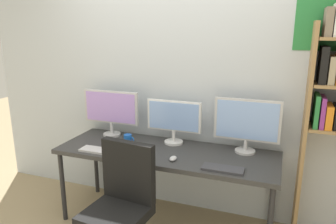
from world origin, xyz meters
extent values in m
cube|color=silver|center=(0.00, 1.02, 1.30)|extent=(4.39, 0.10, 2.60)
cube|color=#287F3D|center=(1.16, 0.97, 1.85)|extent=(0.34, 0.01, 0.41)
cube|color=#333333|center=(0.00, 0.60, 0.72)|extent=(1.99, 0.68, 0.04)
cylinder|color=#262628|center=(-0.95, 0.31, 0.35)|extent=(0.04, 0.04, 0.70)
cylinder|color=#262628|center=(-0.95, 0.89, 0.35)|extent=(0.04, 0.04, 0.70)
cylinder|color=#262628|center=(0.95, 0.89, 0.35)|extent=(0.04, 0.04, 0.70)
cube|color=#9E7A4C|center=(1.15, 0.83, 0.94)|extent=(0.03, 0.28, 1.87)
cube|color=#287F3D|center=(1.21, 0.82, 1.17)|extent=(0.03, 0.22, 0.26)
cube|color=#8C338C|center=(1.26, 0.82, 1.17)|extent=(0.03, 0.22, 0.25)
cube|color=orange|center=(1.31, 0.82, 1.14)|extent=(0.05, 0.22, 0.19)
cube|color=black|center=(1.37, 0.83, 1.13)|extent=(0.05, 0.22, 0.18)
cube|color=black|center=(1.22, 0.83, 1.54)|extent=(0.05, 0.22, 0.29)
cube|color=tan|center=(1.29, 0.83, 1.50)|extent=(0.05, 0.22, 0.21)
cube|color=gray|center=(1.22, 0.83, 1.86)|extent=(0.05, 0.22, 0.22)
cube|color=white|center=(1.27, 0.82, 1.87)|extent=(0.03, 0.22, 0.24)
cube|color=black|center=(-0.14, -0.11, 0.47)|extent=(0.49, 0.49, 0.08)
cube|color=black|center=(-0.12, 0.08, 0.75)|extent=(0.45, 0.12, 0.48)
cylinder|color=silver|center=(-0.68, 0.81, 0.75)|extent=(0.18, 0.18, 0.02)
cylinder|color=silver|center=(-0.68, 0.81, 0.82)|extent=(0.03, 0.03, 0.11)
cube|color=silver|center=(-0.68, 0.81, 1.04)|extent=(0.60, 0.03, 0.33)
cube|color=#B28CE5|center=(-0.68, 0.80, 1.04)|extent=(0.55, 0.01, 0.30)
cylinder|color=silver|center=(0.00, 0.81, 0.75)|extent=(0.18, 0.18, 0.02)
cylinder|color=silver|center=(0.00, 0.81, 0.81)|extent=(0.03, 0.03, 0.10)
cube|color=silver|center=(0.00, 0.81, 1.01)|extent=(0.53, 0.03, 0.29)
cube|color=#8CB2F2|center=(0.00, 0.80, 1.01)|extent=(0.49, 0.01, 0.26)
cylinder|color=silver|center=(0.68, 0.81, 0.75)|extent=(0.18, 0.18, 0.02)
cylinder|color=silver|center=(0.68, 0.81, 0.81)|extent=(0.03, 0.03, 0.09)
cube|color=silver|center=(0.68, 0.81, 1.04)|extent=(0.57, 0.03, 0.37)
cube|color=#8CB2F2|center=(0.68, 0.80, 1.04)|extent=(0.53, 0.01, 0.34)
cube|color=silver|center=(-0.56, 0.37, 0.75)|extent=(0.35, 0.13, 0.02)
cube|color=#38383D|center=(0.56, 0.37, 0.75)|extent=(0.33, 0.13, 0.02)
ellipsoid|color=silver|center=(0.13, 0.42, 0.76)|extent=(0.06, 0.10, 0.03)
cylinder|color=blue|center=(-0.41, 0.65, 0.79)|extent=(0.08, 0.08, 0.09)
torus|color=blue|center=(-0.37, 0.65, 0.79)|extent=(0.06, 0.01, 0.06)
camera|label=1|loc=(0.95, -1.95, 1.83)|focal=34.32mm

